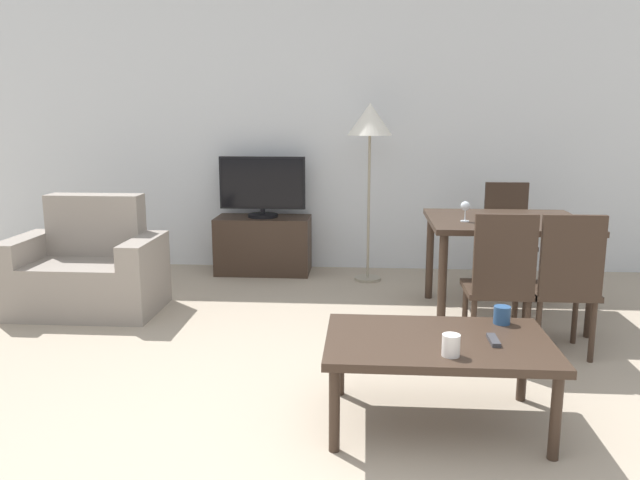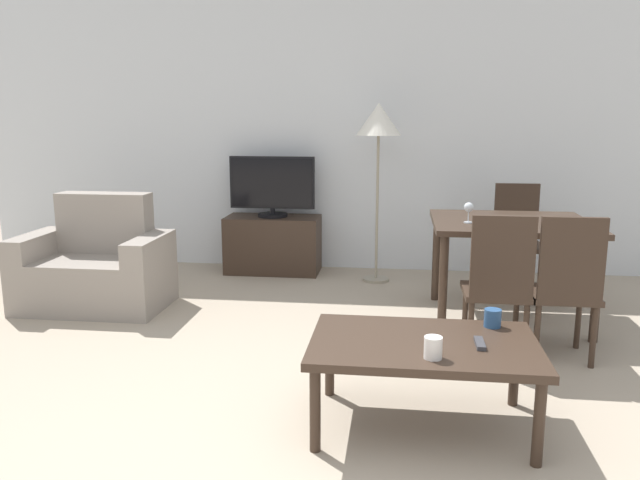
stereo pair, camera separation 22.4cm
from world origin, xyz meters
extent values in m
cube|color=silver|center=(0.00, 3.78, 1.35)|extent=(7.29, 0.06, 2.70)
cube|color=gray|center=(-1.82, 2.20, 0.20)|extent=(0.74, 0.68, 0.40)
cube|color=gray|center=(-1.82, 2.44, 0.64)|extent=(0.74, 0.20, 0.48)
cube|color=gray|center=(-2.28, 2.20, 0.29)|extent=(0.18, 0.68, 0.58)
cube|color=gray|center=(-1.36, 2.20, 0.29)|extent=(0.18, 0.68, 0.58)
cube|color=#38281E|center=(-0.66, 3.50, 0.27)|extent=(0.88, 0.43, 0.54)
cylinder|color=black|center=(-0.66, 3.50, 0.55)|extent=(0.28, 0.28, 0.03)
cylinder|color=black|center=(-0.66, 3.50, 0.59)|extent=(0.04, 0.04, 0.05)
cube|color=black|center=(-0.66, 3.50, 0.86)|extent=(0.81, 0.04, 0.49)
cube|color=black|center=(-0.66, 3.47, 0.86)|extent=(0.77, 0.01, 0.45)
cube|color=#38281E|center=(0.66, 0.59, 0.42)|extent=(1.07, 0.69, 0.04)
cylinder|color=#38281E|center=(0.18, 0.30, 0.20)|extent=(0.05, 0.05, 0.40)
cylinder|color=#38281E|center=(1.14, 0.30, 0.20)|extent=(0.05, 0.05, 0.40)
cylinder|color=#38281E|center=(0.18, 0.88, 0.20)|extent=(0.05, 0.05, 0.40)
cylinder|color=#38281E|center=(1.14, 0.88, 0.20)|extent=(0.05, 0.05, 0.40)
cube|color=#38281E|center=(1.33, 2.32, 0.72)|extent=(1.11, 0.98, 0.04)
cylinder|color=#38281E|center=(0.83, 1.89, 0.35)|extent=(0.06, 0.06, 0.70)
cylinder|color=#38281E|center=(1.83, 1.89, 0.35)|extent=(0.06, 0.06, 0.70)
cylinder|color=#38281E|center=(0.83, 2.75, 0.35)|extent=(0.06, 0.06, 0.70)
cylinder|color=#38281E|center=(1.83, 2.75, 0.35)|extent=(0.06, 0.06, 0.70)
cube|color=#38281E|center=(1.14, 1.60, 0.40)|extent=(0.40, 0.40, 0.04)
cylinder|color=#38281E|center=(0.97, 1.77, 0.19)|extent=(0.04, 0.04, 0.38)
cylinder|color=#38281E|center=(1.30, 1.77, 0.19)|extent=(0.04, 0.04, 0.38)
cylinder|color=#38281E|center=(0.97, 1.44, 0.19)|extent=(0.04, 0.04, 0.38)
cylinder|color=#38281E|center=(1.30, 1.44, 0.19)|extent=(0.04, 0.04, 0.38)
cube|color=#38281E|center=(1.14, 1.42, 0.67)|extent=(0.37, 0.04, 0.49)
cube|color=#38281E|center=(1.53, 3.04, 0.40)|extent=(0.40, 0.40, 0.04)
cylinder|color=#38281E|center=(1.36, 2.88, 0.19)|extent=(0.04, 0.04, 0.38)
cylinder|color=#38281E|center=(1.69, 2.88, 0.19)|extent=(0.04, 0.04, 0.38)
cylinder|color=#38281E|center=(1.36, 3.20, 0.19)|extent=(0.04, 0.04, 0.38)
cylinder|color=#38281E|center=(1.69, 3.20, 0.19)|extent=(0.04, 0.04, 0.38)
cube|color=#38281E|center=(1.53, 3.22, 0.67)|extent=(0.37, 0.04, 0.49)
cube|color=#38281E|center=(1.53, 1.60, 0.40)|extent=(0.40, 0.40, 0.04)
cylinder|color=#38281E|center=(1.36, 1.77, 0.19)|extent=(0.04, 0.04, 0.38)
cylinder|color=#38281E|center=(1.69, 1.77, 0.19)|extent=(0.04, 0.04, 0.38)
cylinder|color=#38281E|center=(1.36, 1.44, 0.19)|extent=(0.04, 0.04, 0.38)
cylinder|color=#38281E|center=(1.69, 1.44, 0.19)|extent=(0.04, 0.04, 0.38)
cube|color=#38281E|center=(1.53, 1.42, 0.67)|extent=(0.37, 0.04, 0.49)
cylinder|color=gray|center=(0.33, 3.29, 0.01)|extent=(0.24, 0.24, 0.02)
cylinder|color=gray|center=(0.33, 3.29, 0.67)|extent=(0.02, 0.02, 1.29)
cone|color=white|center=(0.33, 3.29, 1.45)|extent=(0.39, 0.39, 0.28)
cube|color=#38383D|center=(0.91, 0.56, 0.45)|extent=(0.04, 0.15, 0.02)
cylinder|color=navy|center=(1.01, 0.84, 0.48)|extent=(0.08, 0.08, 0.09)
cylinder|color=white|center=(0.69, 0.38, 0.48)|extent=(0.08, 0.08, 0.10)
cylinder|color=silver|center=(1.01, 2.18, 0.74)|extent=(0.06, 0.06, 0.01)
cylinder|color=silver|center=(1.01, 2.18, 0.78)|extent=(0.01, 0.01, 0.07)
sphere|color=silver|center=(1.01, 2.18, 0.85)|extent=(0.07, 0.07, 0.07)
camera|label=1|loc=(0.30, -2.26, 1.48)|focal=35.00mm
camera|label=2|loc=(0.52, -2.24, 1.48)|focal=35.00mm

